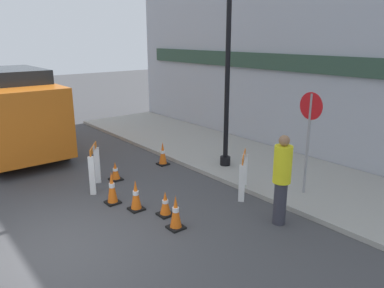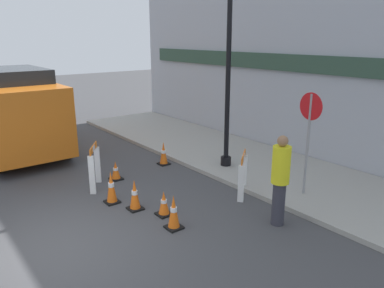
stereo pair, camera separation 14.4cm
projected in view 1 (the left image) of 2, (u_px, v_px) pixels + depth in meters
name	position (u px, v px, depth m)	size (l,w,h in m)	color
ground_plane	(49.00, 253.00, 6.38)	(60.00, 60.00, 0.00)	#424244
sidewalk_slab	(278.00, 171.00, 10.07)	(18.00, 3.27, 0.11)	#9E9B93
storefront_facade	(324.00, 66.00, 10.35)	(18.00, 0.22, 5.50)	#A3A8B2
streetlamp_post	(228.00, 47.00, 9.54)	(0.44, 0.44, 4.96)	black
stop_sign	(309.00, 127.00, 8.17)	(0.60, 0.08, 2.31)	gray
barricade_0	(94.00, 166.00, 8.94)	(0.72, 0.55, 1.08)	white
barricade_1	(243.00, 173.00, 8.58)	(0.61, 0.71, 1.01)	white
traffic_cone_0	(176.00, 213.00, 7.11)	(0.30, 0.30, 0.69)	black
traffic_cone_1	(136.00, 196.00, 7.89)	(0.30, 0.30, 0.67)	black
traffic_cone_2	(165.00, 204.00, 7.67)	(0.30, 0.30, 0.52)	black
traffic_cone_3	(163.00, 154.00, 10.69)	(0.30, 0.30, 0.67)	black
traffic_cone_4	(115.00, 171.00, 9.57)	(0.30, 0.30, 0.48)	black
traffic_cone_5	(112.00, 188.00, 8.19)	(0.30, 0.30, 0.74)	black
person_worker	(282.00, 177.00, 7.13)	(0.40, 0.40, 1.80)	#33333D
work_van	(11.00, 109.00, 11.37)	(4.86, 2.22, 2.64)	#D16619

